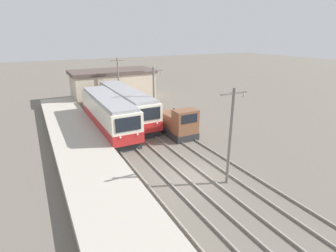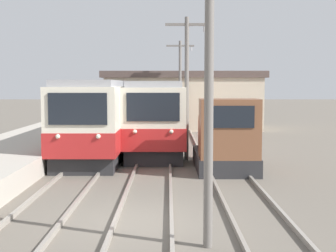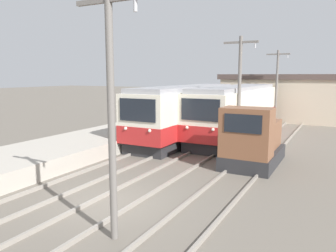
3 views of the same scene
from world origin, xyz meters
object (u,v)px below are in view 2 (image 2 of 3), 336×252
at_px(shunting_locomotive, 227,141).
at_px(catenary_mast_near, 211,80).
at_px(commuter_train_center, 159,117).
at_px(catenary_mast_far, 182,83).
at_px(commuter_train_left, 103,120).
at_px(catenary_mast_mid, 189,83).

relative_size(shunting_locomotive, catenary_mast_near, 0.69).
bearing_deg(catenary_mast_near, commuter_train_center, 95.18).
xyz_separation_m(shunting_locomotive, catenary_mast_near, (-1.49, -9.34, 2.44)).
xyz_separation_m(shunting_locomotive, catenary_mast_far, (-1.49, 14.41, 2.44)).
relative_size(commuter_train_left, commuter_train_center, 0.90).
bearing_deg(shunting_locomotive, commuter_train_left, 141.26).
xyz_separation_m(commuter_train_center, catenary_mast_mid, (1.51, -4.77, 1.93)).
bearing_deg(catenary_mast_mid, commuter_train_center, 107.56).
height_order(shunting_locomotive, catenary_mast_near, catenary_mast_near).
height_order(shunting_locomotive, catenary_mast_mid, catenary_mast_mid).
xyz_separation_m(commuter_train_left, catenary_mast_near, (4.31, -14.00, 1.91)).
bearing_deg(catenary_mast_near, catenary_mast_mid, 90.00).
xyz_separation_m(commuter_train_left, catenary_mast_mid, (4.31, -2.12, 1.91)).
distance_m(commuter_train_center, shunting_locomotive, 7.91).
xyz_separation_m(commuter_train_left, commuter_train_center, (2.80, 2.65, -0.01)).
height_order(catenary_mast_near, catenary_mast_far, same).
bearing_deg(catenary_mast_far, catenary_mast_mid, -90.00).
height_order(commuter_train_center, catenary_mast_near, catenary_mast_near).
bearing_deg(catenary_mast_near, shunting_locomotive, 80.93).
relative_size(commuter_train_left, catenary_mast_far, 1.90).
bearing_deg(catenary_mast_mid, commuter_train_left, 153.82).
distance_m(commuter_train_center, catenary_mast_near, 16.82).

